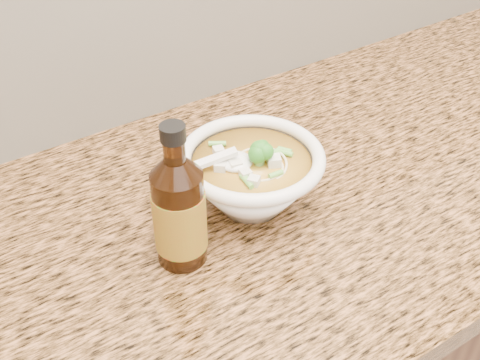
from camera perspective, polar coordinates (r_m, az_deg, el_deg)
counter_slab at (r=0.97m, az=5.08°, el=-1.21°), size 4.00×0.68×0.04m
soup_bowl at (r=0.88m, az=1.07°, el=0.17°), size 0.24×0.21×0.12m
hot_sauce_bottle at (r=0.78m, az=-5.78°, el=-3.04°), size 0.09×0.09×0.21m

